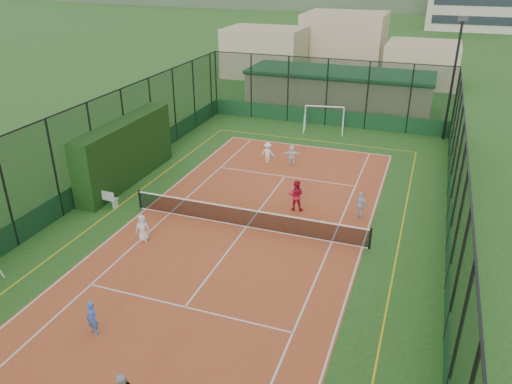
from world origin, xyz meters
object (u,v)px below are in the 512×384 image
child_far_right (361,205)px  coach (296,195)px  child_far_back (292,155)px  child_far_left (268,153)px  child_near_left (143,228)px  floodlight_ne (453,81)px  white_bench (103,197)px  futsal_goal_far (324,119)px  clubhouse (339,90)px  child_near_mid (92,318)px

child_far_right → coach: (-3.21, -0.28, 0.12)m
child_far_back → child_far_left: bearing=-3.5°
child_near_left → child_far_right: size_ratio=0.95×
floodlight_ne → child_near_left: size_ratio=6.42×
child_near_left → white_bench: bearing=130.7°
floodlight_ne → futsal_goal_far: 9.02m
child_far_right → coach: bearing=29.9°
floodlight_ne → child_near_left: bearing=-122.9°
white_bench → child_near_left: child_near_left is taller
child_near_left → child_far_back: 11.73m
floodlight_ne → child_far_back: 12.53m
child_near_left → child_far_left: child_far_left is taller
floodlight_ne → clubhouse: (-8.60, 5.40, -2.55)m
clubhouse → white_bench: clubhouse is taller
child_far_left → child_far_back: child_far_left is taller
white_bench → coach: bearing=19.8°
child_far_right → futsal_goal_far: bearing=-44.9°
white_bench → child_near_left: (3.87, -2.47, 0.18)m
futsal_goal_far → child_near_left: bearing=-112.2°
child_far_left → child_near_left: bearing=79.7°
clubhouse → child_near_mid: (-2.26, -30.71, -0.92)m
child_near_left → child_near_mid: size_ratio=1.00×
white_bench → child_near_mid: bearing=-53.3°
child_far_left → child_far_right: (6.57, -5.32, 0.02)m
child_near_left → child_far_right: (8.85, 5.57, 0.03)m
white_bench → child_far_left: size_ratio=1.27×
floodlight_ne → futsal_goal_far: (-8.36, -1.09, -3.20)m
child_far_left → floodlight_ne: bearing=-138.9°
clubhouse → child_far_back: clubhouse is taller
clubhouse → child_far_back: (-0.16, -13.65, -0.93)m
floodlight_ne → clubhouse: floodlight_ne is taller
child_far_right → white_bench: bearing=38.5°
white_bench → coach: size_ratio=1.04×
clubhouse → futsal_goal_far: 6.53m
white_bench → child_near_mid: (5.54, -8.42, 0.18)m
child_far_back → coach: coach is taller
futsal_goal_far → child_near_left: 18.74m
floodlight_ne → child_far_right: size_ratio=6.10×
white_bench → child_far_back: bearing=51.8°
floodlight_ne → futsal_goal_far: bearing=-172.6°
clubhouse → child_near_mid: clubhouse is taller
floodlight_ne → child_far_left: size_ratio=6.26×
child_near_left → futsal_goal_far: bearing=60.4°
child_far_left → child_far_back: (1.49, 0.21, -0.03)m
child_far_left → child_far_back: size_ratio=1.04×
floodlight_ne → white_bench: 23.82m
child_near_mid → child_far_left: size_ratio=0.98×
white_bench → futsal_goal_far: bearing=66.3°
child_far_back → child_far_right: bearing=120.9°
futsal_goal_far → child_far_right: bearing=-79.1°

